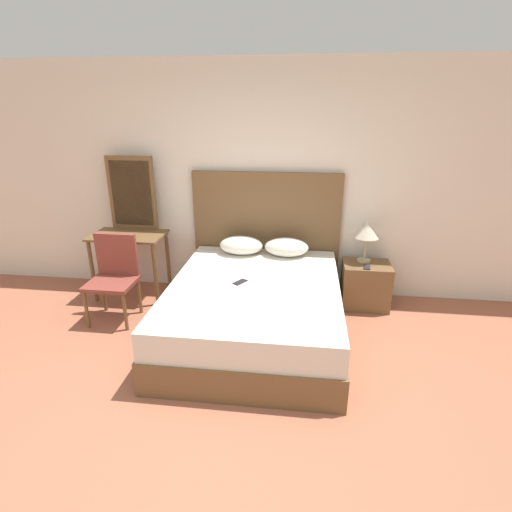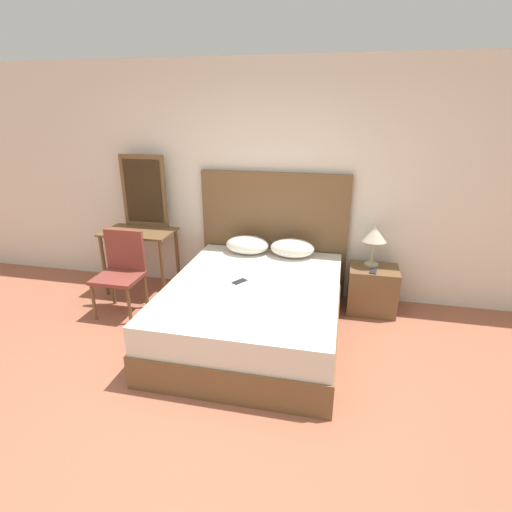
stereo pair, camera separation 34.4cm
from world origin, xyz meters
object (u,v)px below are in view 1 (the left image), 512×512
Objects in this scene: phone_on_nightstand at (367,267)px; chair at (114,272)px; table_lamp at (367,230)px; vanity_desk at (129,246)px; phone_on_bed at (240,282)px; nightstand at (365,285)px; bed at (255,310)px.

chair reaches higher than phone_on_nightstand.
vanity_desk is at bearing -176.81° from table_lamp.
phone_on_bed is 1.04× the size of phone_on_nightstand.
table_lamp is at bearing 93.46° from phone_on_nightstand.
chair is at bearing 172.11° from phone_on_bed.
phone_on_nightstand is at bearing -101.06° from nightstand.
vanity_desk is (-1.60, 0.74, 0.35)m from bed.
chair reaches higher than phone_on_bed.
vanity_desk is at bearing 179.24° from phone_on_nightstand.
phone_on_bed is 1.58m from nightstand.
chair is (-1.40, 0.19, -0.05)m from phone_on_bed.
phone_on_nightstand is (-0.02, -0.11, 0.26)m from nightstand.
phone_on_bed is 0.19× the size of vanity_desk.
bed is 2.26× the size of chair.
phone_on_bed is 0.18× the size of chair.
nightstand is 1.10× the size of table_lamp.
phone_on_nightstand reaches higher than nightstand.
nightstand is at bearing 78.94° from phone_on_nightstand.
chair is at bearing -84.71° from vanity_desk.
bed is 1.58m from chair.
table_lamp reaches higher than bed.
table_lamp reaches higher than vanity_desk.
vanity_desk reaches higher than phone_on_nightstand.
phone_on_nightstand is 2.76m from chair.
table_lamp is (1.30, 0.88, 0.32)m from phone_on_bed.
phone_on_nightstand is (1.31, 0.69, -0.05)m from phone_on_bed.
bed is at bearing -24.76° from vanity_desk.
nightstand is at bearing 12.37° from chair.
bed is 1.58m from table_lamp.
nightstand is (1.33, 0.79, -0.32)m from phone_on_bed.
bed is 1.43m from nightstand.
table_lamp is 0.42m from phone_on_nightstand.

